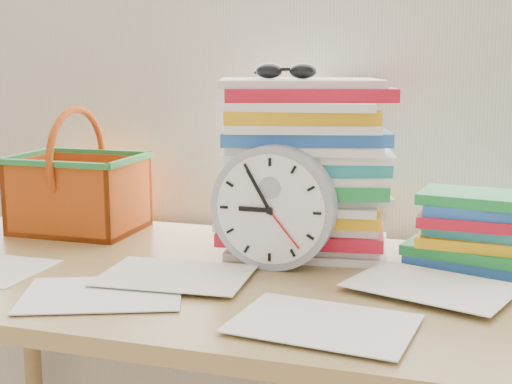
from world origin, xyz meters
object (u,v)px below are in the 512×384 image
at_px(paper_stack, 305,166).
at_px(clock, 274,207).
at_px(basket, 78,171).
at_px(book_stack, 476,229).
at_px(desk, 225,311).

height_order(paper_stack, clock, paper_stack).
distance_m(paper_stack, basket, 0.54).
relative_size(paper_stack, book_stack, 1.44).
xyz_separation_m(paper_stack, basket, (-0.54, 0.01, -0.04)).
height_order(desk, basket, basket).
bearing_deg(clock, basket, 163.21).
bearing_deg(book_stack, desk, -155.75).
relative_size(clock, book_stack, 0.96).
distance_m(clock, book_stack, 0.39).
xyz_separation_m(desk, basket, (-0.43, 0.21, 0.21)).
height_order(clock, basket, basket).
height_order(clock, book_stack, clock).
distance_m(clock, basket, 0.53).
bearing_deg(desk, book_stack, 24.25).
bearing_deg(basket, desk, -27.03).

